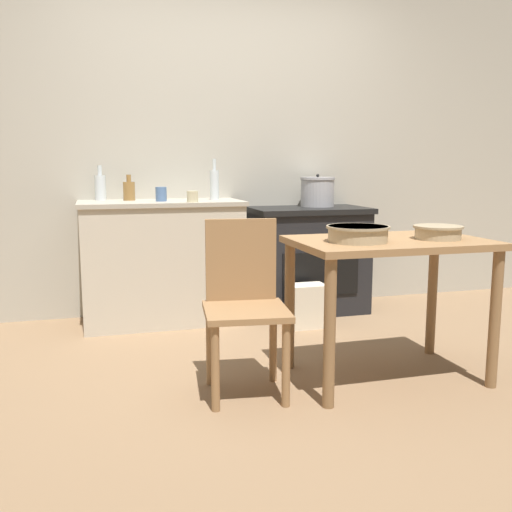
# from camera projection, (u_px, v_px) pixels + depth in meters

# --- Properties ---
(ground_plane) EXTENTS (14.00, 14.00, 0.00)m
(ground_plane) POSITION_uv_depth(u_px,v_px,m) (284.00, 375.00, 3.08)
(ground_plane) COLOR #896B4C
(wall_back) EXTENTS (8.00, 0.07, 2.55)m
(wall_back) POSITION_uv_depth(u_px,v_px,m) (219.00, 146.00, 4.39)
(wall_back) COLOR #B2AD9E
(wall_back) RESTS_ON ground_plane
(counter_cabinet) EXTENTS (1.14, 0.57, 0.88)m
(counter_cabinet) POSITION_uv_depth(u_px,v_px,m) (162.00, 262.00, 4.10)
(counter_cabinet) COLOR beige
(counter_cabinet) RESTS_ON ground_plane
(stove) EXTENTS (0.88, 0.56, 0.81)m
(stove) POSITION_uv_depth(u_px,v_px,m) (308.00, 259.00, 4.41)
(stove) COLOR black
(stove) RESTS_ON ground_plane
(work_table) EXTENTS (1.00, 0.65, 0.74)m
(work_table) POSITION_uv_depth(u_px,v_px,m) (389.00, 263.00, 2.97)
(work_table) COLOR #997047
(work_table) RESTS_ON ground_plane
(chair) EXTENTS (0.45, 0.45, 0.86)m
(chair) POSITION_uv_depth(u_px,v_px,m) (244.00, 301.00, 2.82)
(chair) COLOR #997047
(chair) RESTS_ON ground_plane
(flour_sack) EXTENTS (0.25, 0.17, 0.30)m
(flour_sack) POSITION_uv_depth(u_px,v_px,m) (307.00, 306.00, 3.98)
(flour_sack) COLOR beige
(flour_sack) RESTS_ON ground_plane
(stock_pot) EXTENTS (0.27, 0.27, 0.25)m
(stock_pot) POSITION_uv_depth(u_px,v_px,m) (317.00, 192.00, 4.43)
(stock_pot) COLOR #A8A8AD
(stock_pot) RESTS_ON stove
(mixing_bowl_large) EXTENTS (0.32, 0.32, 0.08)m
(mixing_bowl_large) POSITION_uv_depth(u_px,v_px,m) (358.00, 233.00, 2.84)
(mixing_bowl_large) COLOR tan
(mixing_bowl_large) RESTS_ON work_table
(mixing_bowl_small) EXTENTS (0.25, 0.25, 0.07)m
(mixing_bowl_small) POSITION_uv_depth(u_px,v_px,m) (438.00, 231.00, 2.95)
(mixing_bowl_small) COLOR tan
(mixing_bowl_small) RESTS_ON work_table
(bottle_far_left) EXTENTS (0.07, 0.07, 0.30)m
(bottle_far_left) POSITION_uv_depth(u_px,v_px,m) (215.00, 184.00, 4.15)
(bottle_far_left) COLOR silver
(bottle_far_left) RESTS_ON counter_cabinet
(bottle_left) EXTENTS (0.08, 0.08, 0.25)m
(bottle_left) POSITION_uv_depth(u_px,v_px,m) (100.00, 187.00, 4.07)
(bottle_left) COLOR silver
(bottle_left) RESTS_ON counter_cabinet
(bottle_mid_left) EXTENTS (0.08, 0.08, 0.18)m
(bottle_mid_left) POSITION_uv_depth(u_px,v_px,m) (129.00, 190.00, 4.07)
(bottle_mid_left) COLOR olive
(bottle_mid_left) RESTS_ON counter_cabinet
(cup_center_left) EXTENTS (0.08, 0.08, 0.10)m
(cup_center_left) POSITION_uv_depth(u_px,v_px,m) (161.00, 194.00, 3.97)
(cup_center_left) COLOR #4C6B99
(cup_center_left) RESTS_ON counter_cabinet
(cup_center) EXTENTS (0.08, 0.08, 0.08)m
(cup_center) POSITION_uv_depth(u_px,v_px,m) (193.00, 197.00, 3.88)
(cup_center) COLOR beige
(cup_center) RESTS_ON counter_cabinet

